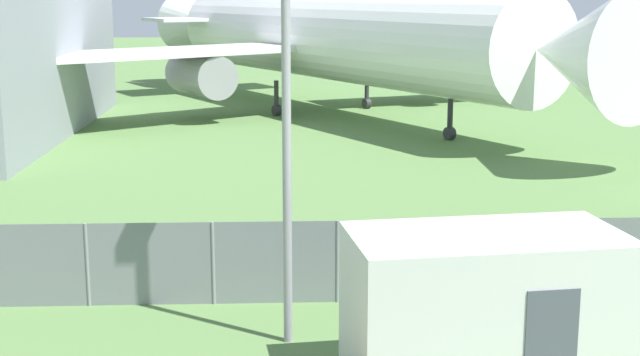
# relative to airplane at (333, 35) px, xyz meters

# --- Properties ---
(perimeter_fence) EXTENTS (56.07, 0.07, 1.74)m
(perimeter_fence) POSITION_rel_airplane_xyz_m (-4.11, -28.81, -3.24)
(perimeter_fence) COLOR gray
(perimeter_fence) RESTS_ON ground
(airplane) EXTENTS (28.33, 36.33, 13.53)m
(airplane) POSITION_rel_airplane_xyz_m (0.00, 0.00, 0.00)
(airplane) COLOR white
(airplane) RESTS_ON ground
(portable_cabin) EXTENTS (4.61, 2.77, 2.54)m
(portable_cabin) POSITION_rel_airplane_xyz_m (0.57, -32.78, -2.84)
(portable_cabin) COLOR silver
(portable_cabin) RESTS_ON ground
(light_mast) EXTENTS (0.44, 0.44, 7.78)m
(light_mast) POSITION_rel_airplane_xyz_m (-2.60, -30.88, 0.65)
(light_mast) COLOR #99999E
(light_mast) RESTS_ON ground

